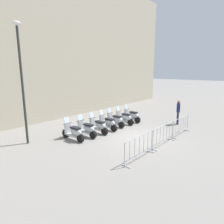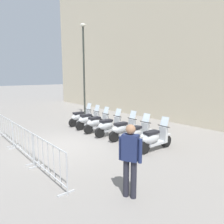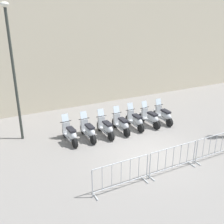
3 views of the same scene
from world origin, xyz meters
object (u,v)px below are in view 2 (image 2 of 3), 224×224
(motorcycle_1, at_px, (89,120))
(motorcycle_2, at_px, (97,123))
(motorcycle_3, at_px, (109,126))
(barrier_segment_1, at_px, (22,141))
(motorcycle_0, at_px, (81,118))
(motorcycle_6, at_px, (154,139))
(officer_near_row_end, at_px, (130,157))
(barrier_segment_0, at_px, (6,129))
(motorcycle_5, at_px, (137,134))
(barrier_segment_2, at_px, (48,161))
(street_lamp, at_px, (84,63))
(motorcycle_4, at_px, (124,130))

(motorcycle_1, xyz_separation_m, motorcycle_2, (0.88, -0.13, 0.00))
(motorcycle_3, xyz_separation_m, barrier_segment_1, (-0.29, -3.93, 0.07))
(motorcycle_0, distance_m, motorcycle_1, 0.89)
(motorcycle_6, distance_m, officer_near_row_end, 3.33)
(motorcycle_0, height_order, motorcycle_2, same)
(motorcycle_2, relative_size, motorcycle_6, 1.00)
(motorcycle_0, xyz_separation_m, barrier_segment_0, (0.13, -4.07, 0.07))
(motorcycle_5, xyz_separation_m, barrier_segment_1, (-2.07, -3.82, 0.07))
(barrier_segment_0, distance_m, barrier_segment_2, 4.48)
(motorcycle_1, height_order, barrier_segment_2, motorcycle_1)
(motorcycle_1, bearing_deg, barrier_segment_1, -70.14)
(motorcycle_3, distance_m, officer_near_row_end, 5.16)
(barrier_segment_2, bearing_deg, motorcycle_1, 131.04)
(motorcycle_2, distance_m, barrier_segment_2, 5.01)
(motorcycle_2, xyz_separation_m, barrier_segment_0, (-1.63, -3.80, 0.07))
(motorcycle_6, bearing_deg, motorcycle_2, 176.38)
(motorcycle_6, bearing_deg, street_lamp, 163.46)
(motorcycle_3, bearing_deg, barrier_segment_2, -64.60)
(motorcycle_3, relative_size, officer_near_row_end, 1.00)
(motorcycle_6, distance_m, street_lamp, 8.09)
(motorcycle_5, bearing_deg, barrier_segment_0, -139.63)
(motorcycle_5, distance_m, officer_near_row_end, 3.84)
(barrier_segment_1, height_order, officer_near_row_end, officer_near_row_end)
(barrier_segment_0, bearing_deg, motorcycle_3, 56.17)
(motorcycle_2, relative_size, motorcycle_4, 1.00)
(motorcycle_5, distance_m, barrier_segment_2, 3.99)
(barrier_segment_2, relative_size, street_lamp, 0.35)
(barrier_segment_0, distance_m, barrier_segment_1, 2.24)
(motorcycle_2, distance_m, motorcycle_6, 3.56)
(barrier_segment_0, height_order, barrier_segment_2, same)
(barrier_segment_0, relative_size, barrier_segment_1, 1.00)
(officer_near_row_end, bearing_deg, motorcycle_1, 150.16)
(motorcycle_4, relative_size, motorcycle_5, 1.00)
(motorcycle_2, distance_m, street_lamp, 5.16)
(barrier_segment_2, bearing_deg, officer_near_row_end, 23.83)
(motorcycle_5, distance_m, barrier_segment_1, 4.35)
(motorcycle_4, bearing_deg, officer_near_row_end, -45.43)
(motorcycle_1, bearing_deg, motorcycle_5, -4.45)
(motorcycle_2, xyz_separation_m, motorcycle_3, (0.89, -0.04, 0.00))
(motorcycle_2, height_order, motorcycle_6, same)
(motorcycle_1, xyz_separation_m, barrier_segment_0, (-0.75, -3.94, 0.07))
(motorcycle_6, bearing_deg, motorcycle_5, 174.84)
(officer_near_row_end, bearing_deg, barrier_segment_2, -156.17)
(motorcycle_4, relative_size, barrier_segment_0, 0.80)
(motorcycle_1, height_order, barrier_segment_0, motorcycle_1)
(motorcycle_2, relative_size, officer_near_row_end, 1.00)
(motorcycle_3, distance_m, barrier_segment_0, 4.53)
(motorcycle_2, bearing_deg, street_lamp, 152.09)
(motorcycle_4, xyz_separation_m, street_lamp, (-5.35, 1.89, 3.21))
(street_lamp, bearing_deg, officer_near_row_end, -30.94)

